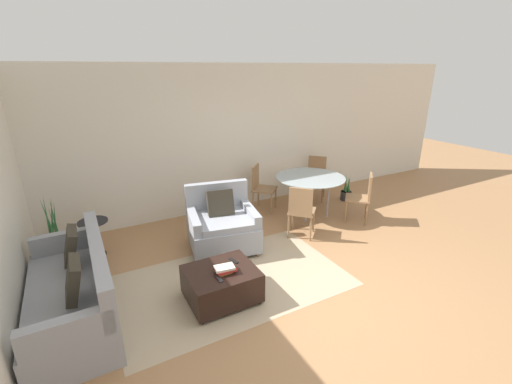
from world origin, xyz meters
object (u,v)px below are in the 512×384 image
Objects in this scene: couch at (75,294)px; tv_remote_primary at (219,279)px; side_table at (94,231)px; dining_chair_far_right at (316,175)px; ottoman at (222,283)px; dining_chair_far_left at (260,185)px; dining_chair_near_left at (301,208)px; dining_table at (310,180)px; tv_remote_secondary at (234,261)px; armchair at (222,226)px; potted_plant at (58,248)px; potted_plant_small at (346,193)px; dining_chair_near_right at (363,194)px; book_stack at (225,269)px.

couch is 13.82× the size of tv_remote_primary.
dining_chair_far_right is at bearing 4.85° from side_table.
ottoman is 0.91× the size of dining_chair_far_left.
dining_chair_far_left is at bearing 51.93° from tv_remote_primary.
dining_chair_near_left is at bearing -90.00° from dining_chair_far_left.
dining_table is at bearing 45.00° from dining_chair_near_left.
dining_chair_far_right is (2.93, 2.12, 0.11)m from tv_remote_secondary.
dining_chair_far_right is (3.23, 2.39, 0.11)m from tv_remote_primary.
dining_chair_near_left is at bearing 6.78° from couch.
armchair is 2.35m from potted_plant.
dining_chair_far_right reaches higher than potted_plant_small.
dining_table is (3.70, -0.31, 0.30)m from side_table.
dining_chair_near_right is 1.12m from potted_plant_small.
ottoman is at bearing -56.56° from side_table.
ottoman is at bearing -113.82° from armchair.
potted_plant_small is at bearing 14.39° from couch.
dining_table reaches higher than tv_remote_primary.
tv_remote_primary is at bearing -60.50° from side_table.
tv_remote_primary is 0.13× the size of potted_plant.
tv_remote_secondary is 0.18× the size of dining_chair_near_right.
ottoman is 5.20× the size of tv_remote_secondary.
armchair is 1.27× the size of dining_chair_far_left.
dining_table is (2.44, 1.62, 0.24)m from book_stack.
dining_chair_near_left is at bearing -15.50° from potted_plant.
potted_plant is 4.89m from dining_chair_far_right.
ottoman is 2.01m from dining_chair_near_left.
armchair reaches higher than dining_chair_far_right.
potted_plant is (-1.64, 2.01, -0.16)m from tv_remote_primary.
dining_table is at bearing -4.00° from potted_plant.
tv_remote_secondary is 2.64m from dining_chair_far_left.
potted_plant is at bearing 163.72° from armchair.
tv_remote_primary is 3.09m from dining_table.
tv_remote_primary and tv_remote_secondary have the same top height.
tv_remote_primary is at bearing -146.14° from dining_table.
armchair is 4.49× the size of book_stack.
ottoman is 0.91× the size of dining_chair_far_right.
potted_plant_small is at bearing -0.40° from potted_plant.
dining_table is 1.32m from potted_plant_small.
side_table is 3.72m from dining_table.
armchair is 1.92× the size of potted_plant_small.
dining_chair_near_right is (1.36, 0.00, 0.00)m from dining_chair_near_left.
armchair is 2.06× the size of side_table.
dining_chair_near_left is (1.57, 0.76, 0.11)m from tv_remote_secondary.
book_stack is (1.57, -0.54, 0.15)m from couch.
dining_chair_near_left is (1.79, 0.88, 0.29)m from ottoman.
ottoman is at bearing -152.55° from tv_remote_secondary.
potted_plant is at bearing 132.38° from book_stack.
tv_remote_secondary is 2.61m from potted_plant.
dining_chair_far_left and dining_chair_far_right have the same top height.
dining_chair_far_left is (3.34, 1.76, 0.21)m from couch.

